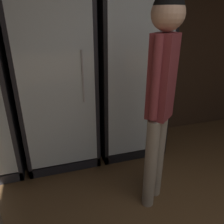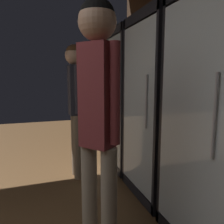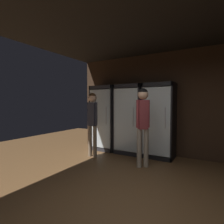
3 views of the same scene
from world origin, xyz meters
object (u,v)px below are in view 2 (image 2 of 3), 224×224
object	(u,v)px
shopper_near	(98,107)
shopper_far	(75,95)
cooler_left	(165,109)
cooler_far_left	(133,102)

from	to	relation	value
shopper_near	shopper_far	world-z (taller)	shopper_near
shopper_near	shopper_far	bearing A→B (deg)	176.38
shopper_far	cooler_left	bearing A→B (deg)	50.10
cooler_far_left	shopper_far	world-z (taller)	cooler_far_left
shopper_far	shopper_near	bearing A→B (deg)	-3.62
cooler_left	shopper_near	xyz separation A→B (m)	(0.73, -0.94, 0.15)
cooler_left	shopper_far	bearing A→B (deg)	-129.90
shopper_near	cooler_left	bearing A→B (deg)	127.62
shopper_near	shopper_far	size ratio (longest dim) A/B	1.03
cooler_left	cooler_far_left	bearing A→B (deg)	179.93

